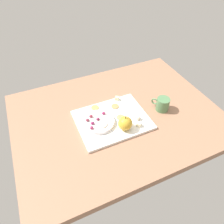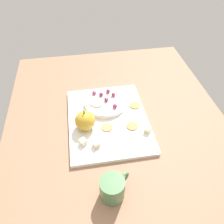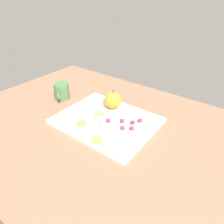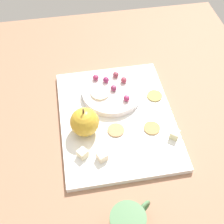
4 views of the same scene
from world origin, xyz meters
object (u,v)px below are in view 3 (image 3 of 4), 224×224
grape_4 (109,120)px  cracker_2 (82,124)px  platter (106,121)px  apple_whole (113,100)px  grape_5 (123,128)px  grape_3 (132,128)px  apple_slice_0 (126,117)px  grape_0 (122,121)px  cheese_cube_2 (66,125)px  grape_2 (133,122)px  cheese_cube_0 (93,102)px  cracker_1 (97,140)px  grape_1 (140,120)px  cup (62,91)px  serving_dish (123,124)px  cheese_cube_1 (102,99)px  cracker_0 (99,114)px

grape_4 → cracker_2: bearing=30.8°
platter → apple_whole: bearing=-69.8°
apple_whole → grape_5: 18.34cm
grape_3 → grape_4: size_ratio=1.00×
grape_5 → apple_slice_0: grape_5 is taller
grape_0 → grape_3: (-5.12, 1.53, -0.02)cm
cheese_cube_2 → grape_2: (-20.04, -13.89, 1.62)cm
apple_slice_0 → cheese_cube_0: bearing=-7.2°
cracker_1 → grape_5: size_ratio=2.33×
grape_1 → cheese_cube_2: bearing=37.6°
platter → cup: cup is taller
serving_dish → grape_2: grape_2 is taller
platter → grape_5: bearing=159.3°
grape_4 → cheese_cube_0: bearing=-28.8°
serving_dish → apple_whole: 14.10cm
cheese_cube_0 → cracker_2: 15.31cm
apple_slice_0 → grape_0: bearing=100.4°
grape_2 → grape_3: 3.48cm
serving_dish → cracker_1: size_ratio=3.88×
apple_whole → cheese_cube_0: 9.63cm
serving_dish → grape_2: bearing=-163.8°
cheese_cube_1 → apple_slice_0: bearing=158.6°
cheese_cube_0 → cheese_cube_1: (-1.60, -4.40, 0.00)cm
apple_whole → grape_4: 13.25cm
platter → cheese_cube_0: (11.97, -5.67, 1.77)cm
cheese_cube_0 → cracker_1: cheese_cube_0 is taller
grape_1 → platter: bearing=16.1°
cheese_cube_2 → grape_2: 24.44cm
cheese_cube_0 → cheese_cube_1: bearing=-110.0°
grape_0 → grape_5: size_ratio=1.00×
grape_5 → apple_slice_0: size_ratio=0.36×
cheese_cube_1 → cracker_2: (-4.98, 18.20, -0.85)cm
cracker_1 → grape_5: 9.60cm
apple_whole → apple_slice_0: (-10.18, 5.31, -1.39)cm
grape_0 → cup: (36.59, -3.61, -0.37)cm
grape_3 → grape_4: (9.34, 0.75, 0.01)cm
platter → serving_dish: 7.87cm
cracker_0 → cup: 24.28cm
serving_dish → grape_1: (-5.01, -3.70, 1.70)cm
cheese_cube_2 → cracker_2: 5.90cm
cheese_cube_2 → apple_slice_0: 22.64cm
grape_1 → cup: bearing=0.8°
cheese_cube_1 → grape_5: (-20.64, 13.95, 1.66)cm
cheese_cube_0 → cheese_cube_1: size_ratio=1.00×
cheese_cube_2 → apple_slice_0: size_ratio=0.41×
grape_3 → platter: bearing=-9.2°
grape_1 → cup: cup is taller
cheese_cube_0 → cracker_0: bearing=147.1°
cheese_cube_1 → cracker_1: (-15.61, 21.72, -0.85)cm
cheese_cube_2 → grape_5: 21.15cm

